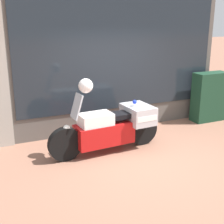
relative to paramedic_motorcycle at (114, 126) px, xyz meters
name	(u,v)px	position (x,y,z in m)	size (l,w,h in m)	color
ground_plane	(145,158)	(0.41, -0.64, -0.53)	(60.00, 60.00, 0.00)	#8E604C
shop_building	(92,51)	(0.06, 1.36, 1.40)	(6.00, 0.55, 3.86)	#56514C
window_display	(116,107)	(0.69, 1.40, -0.04)	(4.84, 0.30, 2.07)	slate
paramedic_motorcycle	(114,126)	(0.00, 0.00, 0.00)	(2.46, 0.77, 1.31)	black
utility_cabinet	(209,97)	(3.17, 0.79, 0.12)	(0.93, 0.41, 1.31)	#193D28
white_helmet	(86,86)	(-0.60, -0.04, 0.92)	(0.28, 0.28, 0.28)	white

